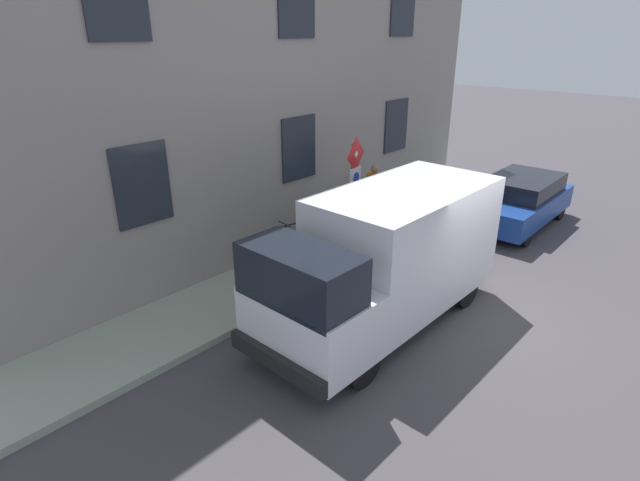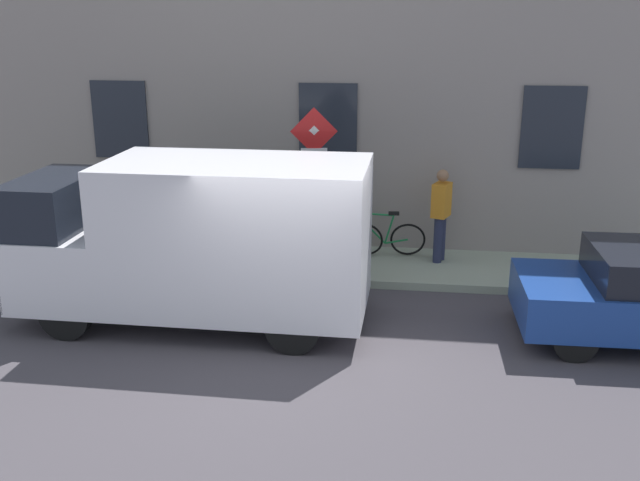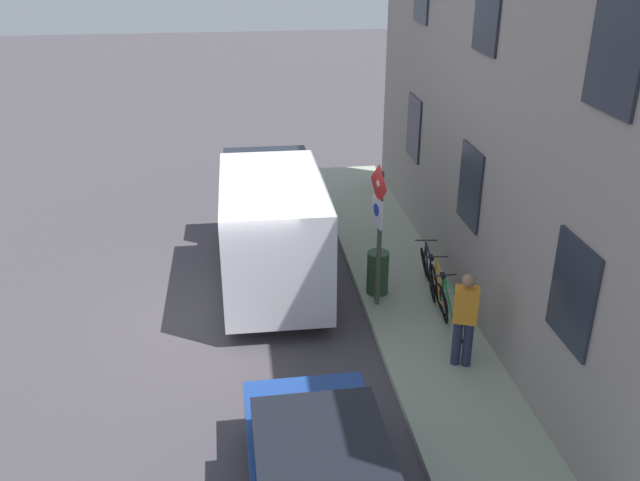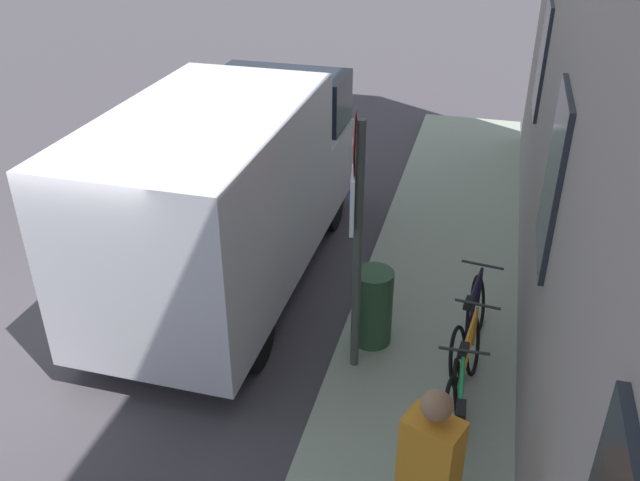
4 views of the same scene
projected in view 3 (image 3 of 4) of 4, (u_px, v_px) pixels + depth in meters
The scene contains 10 objects.
ground_plane at pixel (232, 321), 13.17m from camera, with size 80.00×80.00×0.00m, color #454046.
sidewalk_slab at pixel (413, 305), 13.57m from camera, with size 1.95×16.89×0.14m, color #9BA590.
building_facade at pixel (498, 110), 12.09m from camera, with size 0.75×14.89×7.94m.
sign_post_stacked at pixel (378, 217), 12.69m from camera, with size 0.19×0.55×2.79m.
delivery_van at pixel (272, 225), 14.06m from camera, with size 2.05×5.35×2.50m.
bicycle_green at pixel (451, 311), 12.50m from camera, with size 0.46×1.72×0.89m.
bicycle_orange at pixel (439, 291), 13.20m from camera, with size 0.46×1.72×0.89m.
bicycle_black at pixel (428, 272), 13.91m from camera, with size 0.49×1.72×0.89m.
pedestrian at pixel (465, 317), 11.24m from camera, with size 0.47×0.38×1.72m.
litter_bin at pixel (378, 273), 13.72m from camera, with size 0.44×0.44×0.90m, color #2D5133.
Camera 3 is at (0.21, -11.43, 6.94)m, focal length 38.20 mm.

